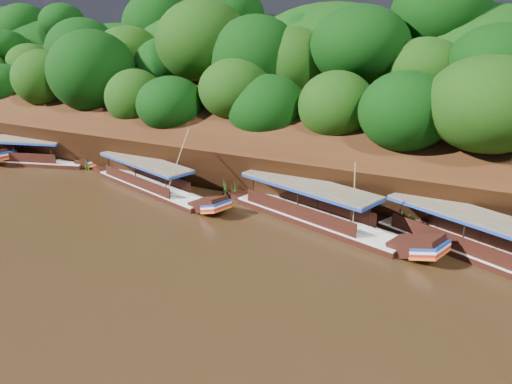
# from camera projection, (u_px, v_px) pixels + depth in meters

# --- Properties ---
(ground) EXTENTS (160.00, 160.00, 0.00)m
(ground) POSITION_uv_depth(u_px,v_px,m) (245.00, 263.00, 28.17)
(ground) COLOR black
(ground) RESTS_ON ground
(riverbank) EXTENTS (120.00, 30.06, 19.40)m
(riverbank) POSITION_uv_depth(u_px,v_px,m) (359.00, 143.00, 46.62)
(riverbank) COLOR #32170B
(riverbank) RESTS_ON ground
(boat_0) EXTENTS (15.03, 8.22, 6.37)m
(boat_0) POSITION_uv_depth(u_px,v_px,m) (498.00, 255.00, 27.84)
(boat_0) COLOR black
(boat_0) RESTS_ON ground
(boat_1) EXTENTS (15.11, 6.58, 5.70)m
(boat_1) POSITION_uv_depth(u_px,v_px,m) (326.00, 218.00, 32.83)
(boat_1) COLOR black
(boat_1) RESTS_ON ground
(boat_2) EXTENTS (14.52, 6.10, 6.03)m
(boat_2) POSITION_uv_depth(u_px,v_px,m) (157.00, 186.00, 39.19)
(boat_2) COLOR black
(boat_2) RESTS_ON ground
(boat_3) EXTENTS (13.46, 5.84, 2.86)m
(boat_3) POSITION_uv_depth(u_px,v_px,m) (35.00, 159.00, 46.63)
(boat_3) COLOR black
(boat_3) RESTS_ON ground
(reeds) EXTENTS (51.38, 2.35, 1.90)m
(reeds) POSITION_uv_depth(u_px,v_px,m) (264.00, 190.00, 37.38)
(reeds) COLOR #255D17
(reeds) RESTS_ON ground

